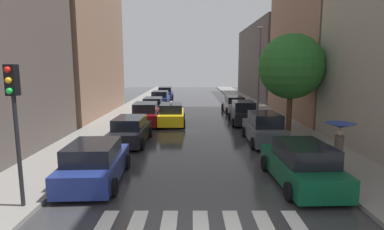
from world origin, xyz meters
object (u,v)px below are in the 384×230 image
Objects in this scene: traffic_light_left_corner at (12,105)px; lamp_post_right at (258,65)px; parked_car_left_second at (129,131)px; parked_car_right_third at (242,113)px; parked_car_left_sixth at (164,93)px; street_tree_right at (290,67)px; parked_car_left_fourth at (152,106)px; parked_car_right_nearest at (300,165)px; taxi_midroad at (170,115)px; parked_car_left_fifth at (159,99)px; pedestrian_foreground at (338,134)px; parked_car_right_second at (263,129)px; parked_car_left_nearest at (93,164)px; parked_car_left_third at (144,115)px; parked_car_right_fourth at (233,105)px.

traffic_light_left_corner is 0.56× the size of lamp_post_right.
parked_car_left_second is 1.07× the size of parked_car_right_third.
street_tree_right is at bearing -156.42° from parked_car_left_sixth.
parked_car_left_fourth is 10.40m from lamp_post_right.
taxi_midroad reaches higher than parked_car_right_nearest.
parked_car_left_fifth reaches higher than parked_car_left_second.
pedestrian_foreground reaches higher than parked_car_left_fifth.
parked_car_right_second is at bearing -136.61° from taxi_midroad.
parked_car_left_fourth is at bearing 139.44° from street_tree_right.
parked_car_left_fifth is 1.05× the size of traffic_light_left_corner.
parked_car_left_nearest is 13.95m from street_tree_right.
parked_car_right_second is (7.68, -5.53, 0.03)m from parked_car_left_third.
parked_car_left_second is 8.96m from traffic_light_left_corner.
parked_car_left_fourth is at bearing 0.99° from parked_car_left_second.
parked_car_left_third is 1.94m from taxi_midroad.
pedestrian_foreground is (1.89, 1.09, 0.91)m from parked_car_right_nearest.
parked_car_left_second is 13.80m from lamp_post_right.
parked_car_right_fourth reaches higher than parked_car_left_fourth.
taxi_midroad is (-5.53, -0.28, -0.06)m from parked_car_right_third.
parked_car_left_third reaches higher than parked_car_right_nearest.
traffic_light_left_corner reaches higher than parked_car_left_third.
parked_car_left_sixth is at bearing -2.86° from parked_car_left_nearest.
parked_car_left_second is 2.29× the size of pedestrian_foreground.
parked_car_left_third is 1.00× the size of parked_car_left_fourth.
street_tree_right reaches higher than parked_car_right_second.
parked_car_left_fifth is at bearing 34.24° from parked_car_right_third.
parked_car_right_third is 0.67× the size of street_tree_right.
parked_car_right_nearest is at bearing -156.77° from taxi_midroad.
street_tree_right is 16.19m from traffic_light_left_corner.
taxi_midroad is 9.03m from lamp_post_right.
lamp_post_right is at bearing -44.43° from parked_car_left_second.
parked_car_left_nearest is 0.97× the size of parked_car_left_fifth.
pedestrian_foreground reaches higher than parked_car_left_nearest.
parked_car_left_second is at bearing -179.73° from parked_car_left_fifth.
parked_car_left_nearest is 9.78m from pedestrian_foreground.
parked_car_left_nearest is 20.03m from parked_car_right_fourth.
pedestrian_foreground is 8.42m from street_tree_right.
traffic_light_left_corner is at bearing 153.42° from parked_car_right_fourth.
street_tree_right is (2.34, -9.59, 3.66)m from parked_car_right_fourth.
parked_car_left_second is at bearing -4.17° from parked_car_left_nearest.
traffic_light_left_corner is at bearing -121.64° from lamp_post_right.
parked_car_left_fifth is 24.89m from pedestrian_foreground.
parked_car_left_second is 0.59× the size of lamp_post_right.
parked_car_right_nearest is at bearing 179.53° from parked_car_right_second.
parked_car_left_fifth is 1.07× the size of parked_car_right_third.
parked_car_right_second is at bearing -156.10° from parked_car_left_fifth.
lamp_post_right is at bearing -9.67° from parked_car_right_second.
parked_car_left_fourth is 1.02× the size of parked_car_right_second.
parked_car_left_sixth is (0.03, 12.91, 0.07)m from parked_car_left_fourth.
parked_car_left_fourth is 6.00m from taxi_midroad.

